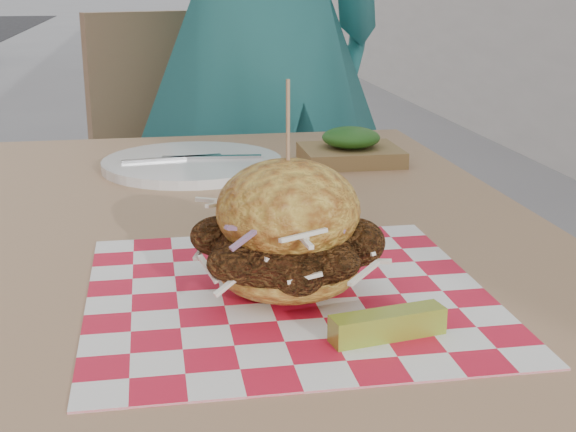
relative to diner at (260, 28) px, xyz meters
name	(u,v)px	position (x,y,z in m)	size (l,w,h in m)	color
diner	(260,28)	(0.00, 0.00, 0.00)	(0.67, 0.44, 1.84)	teal
patio_table	(213,305)	(-0.18, -0.90, -0.25)	(0.80, 1.20, 0.75)	#A17759
patio_chair	(164,186)	(-0.22, 0.11, -0.37)	(0.54, 0.55, 0.95)	#A17759
paper_liner	(288,294)	(-0.13, -1.08, -0.17)	(0.36, 0.36, 0.00)	red
sandwich	(288,237)	(-0.13, -1.08, -0.12)	(0.17, 0.17, 0.19)	gold
pickle_spear	(388,325)	(-0.06, -1.18, -0.16)	(0.10, 0.02, 0.02)	olive
place_setting	(192,163)	(-0.18, -0.56, -0.16)	(0.27, 0.27, 0.02)	white
kraft_tray	(351,149)	(0.06, -0.56, -0.15)	(0.15, 0.12, 0.06)	olive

